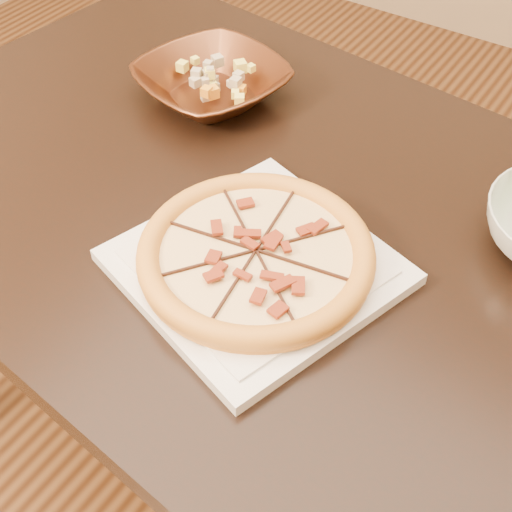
% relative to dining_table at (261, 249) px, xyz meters
% --- Properties ---
extents(floor, '(4.00, 4.00, 0.02)m').
position_rel_dining_table_xyz_m(floor, '(-0.12, 0.03, -0.65)').
color(floor, brown).
rests_on(floor, ground).
extents(dining_table, '(1.43, 1.02, 0.75)m').
position_rel_dining_table_xyz_m(dining_table, '(0.00, 0.00, 0.00)').
color(dining_table, black).
rests_on(dining_table, floor).
extents(plate, '(0.40, 0.40, 0.02)m').
position_rel_dining_table_xyz_m(plate, '(0.08, -0.13, 0.12)').
color(plate, silver).
rests_on(plate, dining_table).
extents(pizza, '(0.31, 0.31, 0.03)m').
position_rel_dining_table_xyz_m(pizza, '(0.08, -0.13, 0.14)').
color(pizza, orange).
rests_on(pizza, plate).
extents(bronze_bowl, '(0.30, 0.30, 0.06)m').
position_rel_dining_table_xyz_m(bronze_bowl, '(-0.22, 0.18, 0.14)').
color(bronze_bowl, brown).
rests_on(bronze_bowl, dining_table).
extents(mixed_dish, '(0.11, 0.12, 0.03)m').
position_rel_dining_table_xyz_m(mixed_dish, '(-0.22, 0.18, 0.18)').
color(mixed_dish, tan).
rests_on(mixed_dish, bronze_bowl).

